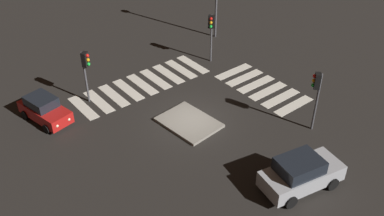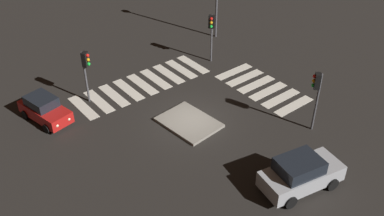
{
  "view_description": "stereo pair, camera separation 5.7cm",
  "coord_description": "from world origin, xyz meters",
  "px_view_note": "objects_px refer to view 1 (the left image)",
  "views": [
    {
      "loc": [
        -17.22,
        13.9,
        16.31
      ],
      "look_at": [
        0.0,
        0.0,
        1.0
      ],
      "focal_mm": 41.2,
      "sensor_mm": 36.0,
      "label": 1
    },
    {
      "loc": [
        -17.26,
        13.85,
        16.31
      ],
      "look_at": [
        0.0,
        0.0,
        1.0
      ],
      "focal_mm": 41.2,
      "sensor_mm": 36.0,
      "label": 2
    }
  ],
  "objects_px": {
    "traffic_island": "(189,122)",
    "traffic_light_south": "(317,88)",
    "car_red": "(44,109)",
    "car_silver": "(301,173)",
    "traffic_light_east": "(211,27)",
    "traffic_light_north": "(86,65)"
  },
  "relations": [
    {
      "from": "traffic_island",
      "to": "car_silver",
      "type": "relative_size",
      "value": 0.84
    },
    {
      "from": "car_red",
      "to": "car_silver",
      "type": "height_order",
      "value": "car_silver"
    },
    {
      "from": "traffic_island",
      "to": "car_red",
      "type": "distance_m",
      "value": 8.97
    },
    {
      "from": "car_silver",
      "to": "traffic_light_north",
      "type": "height_order",
      "value": "traffic_light_north"
    },
    {
      "from": "car_red",
      "to": "traffic_light_north",
      "type": "bearing_deg",
      "value": 79.42
    },
    {
      "from": "car_silver",
      "to": "car_red",
      "type": "bearing_deg",
      "value": 130.47
    },
    {
      "from": "car_silver",
      "to": "traffic_light_east",
      "type": "relative_size",
      "value": 1.2
    },
    {
      "from": "traffic_light_east",
      "to": "traffic_light_south",
      "type": "distance_m",
      "value": 10.21
    },
    {
      "from": "car_red",
      "to": "traffic_light_east",
      "type": "relative_size",
      "value": 1.02
    },
    {
      "from": "car_red",
      "to": "car_silver",
      "type": "distance_m",
      "value": 15.79
    },
    {
      "from": "car_silver",
      "to": "traffic_light_east",
      "type": "xyz_separation_m",
      "value": [
        13.02,
        -5.22,
        1.96
      ]
    },
    {
      "from": "traffic_light_south",
      "to": "car_silver",
      "type": "bearing_deg",
      "value": 77.92
    },
    {
      "from": "traffic_island",
      "to": "car_red",
      "type": "bearing_deg",
      "value": 48.34
    },
    {
      "from": "traffic_island",
      "to": "traffic_light_east",
      "type": "distance_m",
      "value": 8.58
    },
    {
      "from": "traffic_island",
      "to": "traffic_light_north",
      "type": "height_order",
      "value": "traffic_light_north"
    },
    {
      "from": "traffic_light_north",
      "to": "traffic_light_east",
      "type": "distance_m",
      "value": 9.8
    },
    {
      "from": "traffic_light_south",
      "to": "car_red",
      "type": "bearing_deg",
      "value": 2.78
    },
    {
      "from": "traffic_light_north",
      "to": "car_red",
      "type": "bearing_deg",
      "value": -121.87
    },
    {
      "from": "traffic_light_north",
      "to": "traffic_light_east",
      "type": "xyz_separation_m",
      "value": [
        -0.82,
        -9.77,
        0.11
      ]
    },
    {
      "from": "traffic_island",
      "to": "car_red",
      "type": "xyz_separation_m",
      "value": [
        5.95,
        6.68,
        0.69
      ]
    },
    {
      "from": "traffic_island",
      "to": "traffic_light_south",
      "type": "xyz_separation_m",
      "value": [
        -4.99,
        -5.4,
        2.85
      ]
    },
    {
      "from": "car_silver",
      "to": "traffic_light_south",
      "type": "height_order",
      "value": "traffic_light_south"
    }
  ]
}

